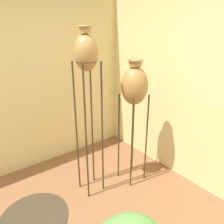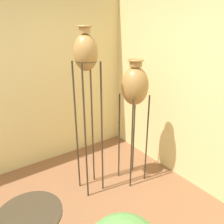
{
  "view_description": "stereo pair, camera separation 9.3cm",
  "coord_description": "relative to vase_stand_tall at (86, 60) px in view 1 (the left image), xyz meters",
  "views": [
    {
      "loc": [
        -0.44,
        -1.08,
        1.97
      ],
      "look_at": [
        1.05,
        0.87,
        1.03
      ],
      "focal_mm": 35.0,
      "sensor_mm": 36.0,
      "label": 1
    },
    {
      "loc": [
        -0.37,
        -1.14,
        1.97
      ],
      "look_at": [
        1.05,
        0.87,
        1.03
      ],
      "focal_mm": 35.0,
      "sensor_mm": 36.0,
      "label": 2
    }
  ],
  "objects": [
    {
      "name": "vase_stand_medium",
      "position": [
        0.57,
        -0.15,
        -0.35
      ],
      "size": [
        0.33,
        0.33,
        1.64
      ],
      "color": "#382D1E",
      "rests_on": "ground_plane"
    },
    {
      "name": "vase_stand_tall",
      "position": [
        0.0,
        0.0,
        0.0
      ],
      "size": [
        0.26,
        0.26,
        2.0
      ],
      "color": "#382D1E",
      "rests_on": "ground_plane"
    }
  ]
}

